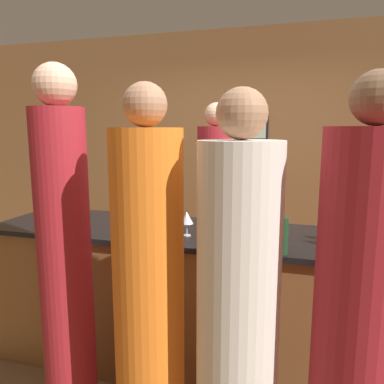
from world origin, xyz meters
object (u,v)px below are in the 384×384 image
object	(u,v)px
bartender	(215,216)
guest_3	(237,321)
wine_bottle_1	(57,202)
guest_0	(65,263)
guest_2	(359,334)
wine_bottle_0	(281,234)
guest_1	(149,300)

from	to	relation	value
bartender	guest_3	world-z (taller)	bartender
guest_3	wine_bottle_1	bearing A→B (deg)	149.14
guest_0	wine_bottle_1	distance (m)	1.05
guest_0	guest_2	distance (m)	1.49
wine_bottle_0	guest_3	bearing A→B (deg)	-104.98
bartender	wine_bottle_1	xyz separation A→B (m)	(-1.11, -0.80, 0.22)
guest_2	wine_bottle_1	xyz separation A→B (m)	(-2.12, 0.97, 0.24)
guest_0	guest_3	world-z (taller)	guest_0
wine_bottle_1	guest_3	bearing A→B (deg)	-30.86
bartender	guest_1	bearing A→B (deg)	92.69
guest_0	wine_bottle_0	world-z (taller)	guest_0
guest_1	guest_3	xyz separation A→B (m)	(0.44, -0.03, -0.02)
guest_0	guest_1	bearing A→B (deg)	-12.62
guest_3	wine_bottle_0	size ratio (longest dim) A/B	6.47
guest_2	wine_bottle_0	distance (m)	0.69
guest_2	guest_3	xyz separation A→B (m)	(-0.50, 0.00, -0.02)
guest_0	guest_1	world-z (taller)	guest_0
guest_1	wine_bottle_0	bearing A→B (deg)	41.49
guest_0	guest_2	xyz separation A→B (m)	(1.48, -0.15, -0.09)
wine_bottle_0	guest_1	bearing A→B (deg)	-138.51
guest_1	wine_bottle_0	xyz separation A→B (m)	(0.58, 0.51, 0.24)
guest_3	wine_bottle_0	distance (m)	0.62
guest_0	wine_bottle_0	bearing A→B (deg)	19.09
guest_2	guest_3	world-z (taller)	guest_2
guest_1	wine_bottle_1	distance (m)	1.54
bartender	guest_3	distance (m)	1.85
guest_1	guest_3	world-z (taller)	guest_1
wine_bottle_0	wine_bottle_1	world-z (taller)	wine_bottle_1
bartender	guest_2	size ratio (longest dim) A/B	1.01
guest_3	wine_bottle_1	xyz separation A→B (m)	(-1.63, 0.97, 0.26)
guest_1	wine_bottle_0	distance (m)	0.81
guest_1	guest_2	xyz separation A→B (m)	(0.93, -0.03, -0.00)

